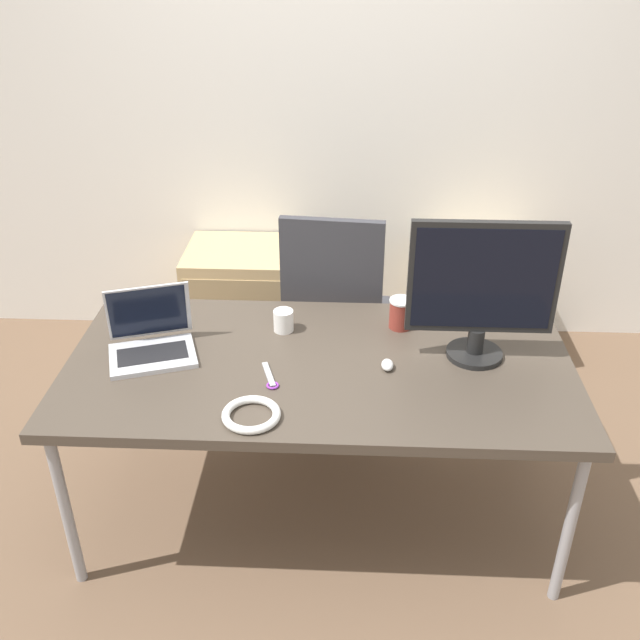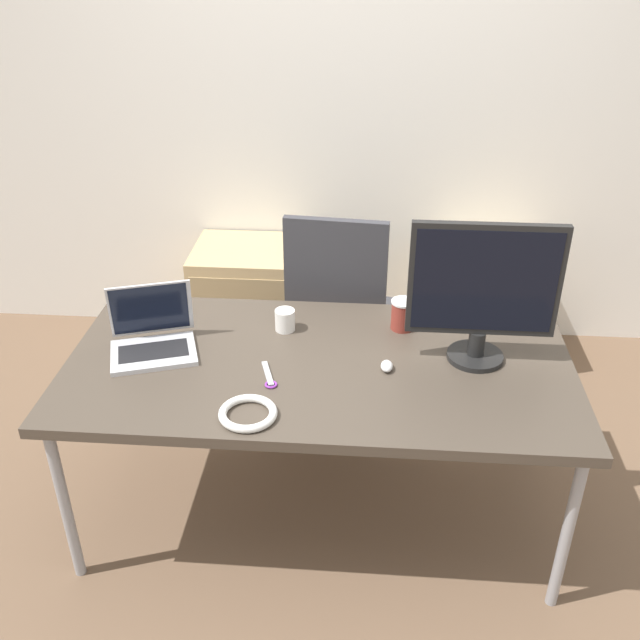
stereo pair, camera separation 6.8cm
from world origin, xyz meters
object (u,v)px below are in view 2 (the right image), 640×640
at_px(coffee_cup_brown, 403,315).
at_px(monitor, 483,291).
at_px(laptop_center, 152,338).
at_px(cable_coil, 248,413).
at_px(office_chair, 340,335).
at_px(cabinet_left, 249,299).
at_px(mouse, 387,366).
at_px(coffee_cup_white, 285,320).
at_px(cabinet_right, 479,307).

bearing_deg(coffee_cup_brown, monitor, -37.36).
distance_m(laptop_center, coffee_cup_brown, 0.95).
height_order(laptop_center, monitor, monitor).
height_order(monitor, cable_coil, monitor).
xyz_separation_m(office_chair, cable_coil, (-0.25, -1.10, 0.35)).
xyz_separation_m(cabinet_left, laptop_center, (-0.14, -1.20, 0.47)).
distance_m(mouse, coffee_cup_white, 0.47).
relative_size(office_chair, mouse, 15.82).
distance_m(mouse, cable_coil, 0.54).
height_order(mouse, cable_coil, mouse).
bearing_deg(cabinet_right, cable_coil, -121.51).
relative_size(office_chair, laptop_center, 2.86).
height_order(office_chair, cable_coil, office_chair).
height_order(mouse, coffee_cup_brown, coffee_cup_brown).
bearing_deg(coffee_cup_white, cabinet_right, 48.09).
height_order(office_chair, cabinet_left, office_chair).
distance_m(office_chair, coffee_cup_brown, 0.68).
height_order(cabinet_left, coffee_cup_white, coffee_cup_white).
height_order(office_chair, coffee_cup_white, office_chair).
relative_size(cabinet_right, cable_coil, 3.12).
xyz_separation_m(monitor, coffee_cup_brown, (-0.26, 0.20, -0.22)).
height_order(cabinet_right, cable_coil, cable_coil).
xyz_separation_m(monitor, coffee_cup_white, (-0.72, 0.15, -0.23)).
bearing_deg(mouse, cable_coil, -145.60).
xyz_separation_m(cabinet_left, cable_coil, (0.28, -1.57, 0.43)).
xyz_separation_m(office_chair, monitor, (0.52, -0.69, 0.61)).
xyz_separation_m(cabinet_right, cable_coil, (-0.96, -1.57, 0.43)).
bearing_deg(office_chair, cabinet_right, 33.62).
height_order(laptop_center, mouse, laptop_center).
distance_m(cabinet_right, coffee_cup_brown, 1.17).
relative_size(monitor, cable_coil, 2.76).
distance_m(cabinet_left, cabinet_right, 1.24).
bearing_deg(mouse, cabinet_right, 67.81).
height_order(cabinet_left, mouse, mouse).
relative_size(office_chair, coffee_cup_brown, 8.60).
distance_m(laptop_center, mouse, 0.87).
distance_m(cabinet_right, mouse, 1.43).
xyz_separation_m(office_chair, mouse, (0.20, -0.79, 0.35)).
relative_size(office_chair, monitor, 1.97).
xyz_separation_m(coffee_cup_white, cable_coil, (-0.05, -0.56, -0.03)).
bearing_deg(laptop_center, cable_coil, -42.01).
bearing_deg(monitor, cable_coil, -152.18).
xyz_separation_m(cabinet_left, cabinet_right, (1.24, 0.00, 0.00)).
distance_m(coffee_cup_brown, cable_coil, 0.79).
height_order(coffee_cup_white, coffee_cup_brown, coffee_cup_brown).
relative_size(mouse, cable_coil, 0.34).
bearing_deg(cabinet_left, monitor, -48.10).
bearing_deg(cable_coil, cabinet_right, 58.49).
bearing_deg(coffee_cup_brown, cable_coil, -130.05).
xyz_separation_m(mouse, cable_coil, (-0.45, -0.31, -0.00)).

